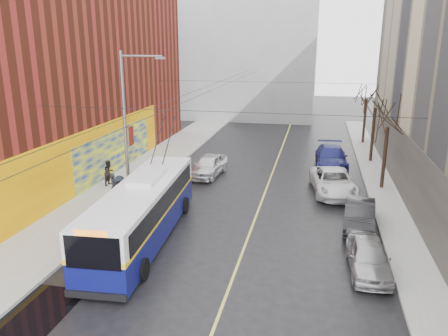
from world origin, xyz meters
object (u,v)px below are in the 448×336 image
object	(u,v)px
parked_car_b	(359,215)
parked_car_d	(331,157)
following_car	(208,165)
pedestrian_b	(109,173)
tree_mid	(376,98)
tree_far	(367,90)
trolleybus	(143,211)
parked_car_a	(368,257)
streetlight_pole	(127,125)
tree_near	(389,115)
parked_car_c	(333,182)
pedestrian_c	(120,191)
pedestrian_a	(114,187)

from	to	relation	value
parked_car_b	parked_car_d	distance (m)	11.63
following_car	pedestrian_b	size ratio (longest dim) A/B	2.65
tree_mid	tree_far	xyz separation A→B (m)	(0.00, 7.00, -0.11)
trolleybus	parked_car_b	size ratio (longest dim) A/B	2.68
trolleybus	pedestrian_b	distance (m)	9.00
tree_mid	trolleybus	bearing A→B (deg)	-125.54
parked_car_a	pedestrian_b	size ratio (longest dim) A/B	2.38
streetlight_pole	tree_near	xyz separation A→B (m)	(15.14, 6.00, 0.13)
parked_car_c	pedestrian_b	world-z (taller)	pedestrian_b
pedestrian_c	streetlight_pole	bearing A→B (deg)	-58.27
tree_mid	parked_car_b	bearing A→B (deg)	-98.21
tree_mid	following_car	world-z (taller)	tree_mid
following_car	pedestrian_c	world-z (taller)	pedestrian_c
tree_near	parked_car_c	world-z (taller)	tree_near
streetlight_pole	tree_near	size ratio (longest dim) A/B	1.41
parked_car_c	pedestrian_b	xyz separation A→B (m)	(-14.70, -1.89, 0.24)
tree_mid	pedestrian_a	size ratio (longest dim) A/B	3.82
tree_near	pedestrian_b	size ratio (longest dim) A/B	3.74
parked_car_d	following_car	distance (m)	9.72
tree_near	tree_far	bearing A→B (deg)	90.00
streetlight_pole	parked_car_c	world-z (taller)	streetlight_pole
pedestrian_a	pedestrian_c	size ratio (longest dim) A/B	0.95
streetlight_pole	tree_near	world-z (taller)	streetlight_pole
tree_far	following_car	world-z (taller)	tree_far
tree_mid	trolleybus	world-z (taller)	tree_mid
parked_car_a	pedestrian_c	distance (m)	14.32
parked_car_d	following_car	world-z (taller)	parked_car_d
tree_far	pedestrian_c	bearing A→B (deg)	-126.70
pedestrian_a	trolleybus	bearing A→B (deg)	-157.14
parked_car_a	parked_car_c	world-z (taller)	parked_car_c
streetlight_pole	tree_far	distance (m)	25.09
parked_car_b	pedestrian_a	xyz separation A→B (m)	(-14.20, 0.72, 0.31)
pedestrian_a	pedestrian_b	bearing A→B (deg)	13.96
parked_car_a	pedestrian_a	distance (m)	15.20
trolleybus	parked_car_d	xyz separation A→B (m)	(9.33, 15.25, -0.67)
tree_mid	parked_car_a	distance (m)	19.21
following_car	tree_mid	bearing A→B (deg)	34.38
streetlight_pole	pedestrian_b	distance (m)	5.43
tree_near	pedestrian_a	distance (m)	17.78
tree_mid	following_car	xyz separation A→B (m)	(-12.03, -6.36, -4.48)
trolleybus	pedestrian_c	world-z (taller)	trolleybus
tree_mid	parked_car_d	distance (m)	5.92
tree_far	trolleybus	bearing A→B (deg)	-117.05
pedestrian_b	following_car	bearing A→B (deg)	-47.50
tree_near	parked_car_d	size ratio (longest dim) A/B	1.11
parked_car_b	pedestrian_b	xyz separation A→B (m)	(-15.90, 3.53, 0.29)
tree_far	parked_car_d	bearing A→B (deg)	-109.00
parked_car_b	pedestrian_c	distance (m)	13.50
parked_car_d	pedestrian_c	xyz separation A→B (m)	(-12.30, -11.50, 0.23)
tree_far	parked_car_a	size ratio (longest dim) A/B	1.61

